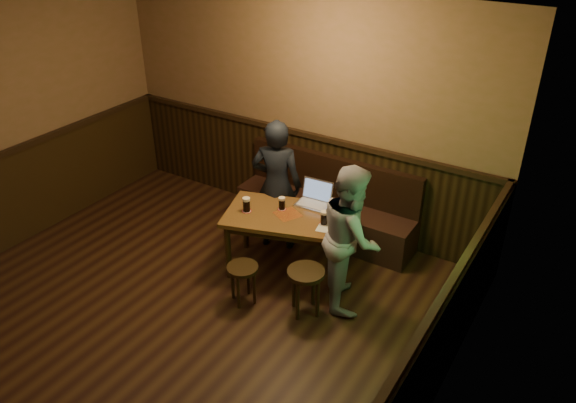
# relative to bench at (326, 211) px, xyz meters

# --- Properties ---
(room) EXTENTS (5.04, 6.04, 2.84)m
(room) POSITION_rel_bench_xyz_m (-0.51, -2.53, 0.89)
(room) COLOR black
(room) RESTS_ON ground
(bench) EXTENTS (2.20, 0.50, 0.95)m
(bench) POSITION_rel_bench_xyz_m (0.00, 0.00, 0.00)
(bench) COLOR black
(bench) RESTS_ON ground
(pub_table) EXTENTS (1.47, 1.11, 0.70)m
(pub_table) POSITION_rel_bench_xyz_m (0.00, -0.86, 0.29)
(pub_table) COLOR brown
(pub_table) RESTS_ON ground
(stool_left) EXTENTS (0.37, 0.37, 0.43)m
(stool_left) POSITION_rel_bench_xyz_m (-0.09, -1.57, 0.03)
(stool_left) COLOR black
(stool_left) RESTS_ON ground
(stool_right) EXTENTS (0.38, 0.38, 0.49)m
(stool_right) POSITION_rel_bench_xyz_m (0.53, -1.38, 0.08)
(stool_right) COLOR black
(stool_right) RESTS_ON ground
(pint_left) EXTENTS (0.10, 0.10, 0.16)m
(pint_left) POSITION_rel_bench_xyz_m (-0.40, -1.04, 0.47)
(pint_left) COLOR #A5141B
(pint_left) RESTS_ON pub_table
(pint_mid) EXTENTS (0.09, 0.09, 0.14)m
(pint_mid) POSITION_rel_bench_xyz_m (-0.11, -0.81, 0.46)
(pint_mid) COLOR #A5141B
(pint_mid) RESTS_ON pub_table
(pint_right) EXTENTS (0.10, 0.10, 0.15)m
(pint_right) POSITION_rel_bench_xyz_m (0.41, -0.83, 0.46)
(pint_right) COLOR #A5141B
(pint_right) RESTS_ON pub_table
(laptop) EXTENTS (0.36, 0.30, 0.25)m
(laptop) POSITION_rel_bench_xyz_m (0.12, -0.51, 0.45)
(laptop) COLOR silver
(laptop) RESTS_ON pub_table
(menu) EXTENTS (0.25, 0.19, 0.00)m
(menu) POSITION_rel_bench_xyz_m (0.50, -0.90, 0.39)
(menu) COLOR silver
(menu) RESTS_ON pub_table
(person_suit) EXTENTS (0.66, 0.55, 1.55)m
(person_suit) POSITION_rel_bench_xyz_m (-0.37, -0.51, 0.47)
(person_suit) COLOR black
(person_suit) RESTS_ON ground
(person_grey) EXTENTS (0.85, 0.91, 1.50)m
(person_grey) POSITION_rel_bench_xyz_m (0.79, -0.97, 0.44)
(person_grey) COLOR #939398
(person_grey) RESTS_ON ground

